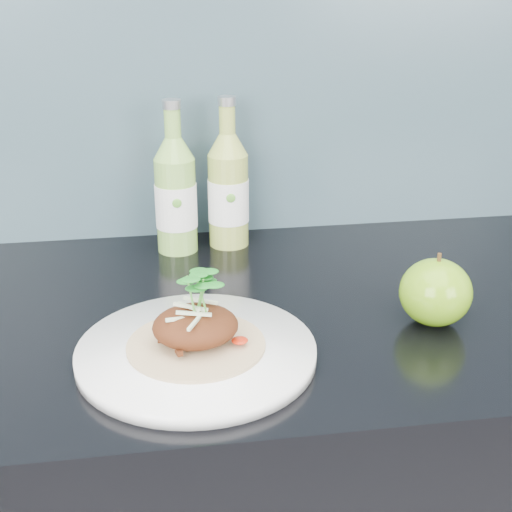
{
  "coord_description": "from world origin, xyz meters",
  "views": [
    {
      "loc": [
        -0.11,
        0.84,
        1.33
      ],
      "look_at": [
        0.01,
        1.62,
        1.0
      ],
      "focal_mm": 50.0,
      "sensor_mm": 36.0,
      "label": 1
    }
  ],
  "objects_px": {
    "dinner_plate": "(196,352)",
    "cider_bottle_right": "(228,191)",
    "cider_bottle_left": "(176,195)",
    "green_apple": "(436,292)"
  },
  "relations": [
    {
      "from": "green_apple",
      "to": "dinner_plate",
      "type": "bearing_deg",
      "value": -172.31
    },
    {
      "from": "dinner_plate",
      "to": "cider_bottle_right",
      "type": "relative_size",
      "value": 1.42
    },
    {
      "from": "cider_bottle_left",
      "to": "cider_bottle_right",
      "type": "height_order",
      "value": "same"
    },
    {
      "from": "dinner_plate",
      "to": "cider_bottle_right",
      "type": "distance_m",
      "value": 0.37
    },
    {
      "from": "green_apple",
      "to": "cider_bottle_right",
      "type": "bearing_deg",
      "value": 125.84
    },
    {
      "from": "cider_bottle_left",
      "to": "cider_bottle_right",
      "type": "distance_m",
      "value": 0.08
    },
    {
      "from": "cider_bottle_left",
      "to": "cider_bottle_right",
      "type": "xyz_separation_m",
      "value": [
        0.08,
        0.01,
        0.0
      ]
    },
    {
      "from": "green_apple",
      "to": "cider_bottle_right",
      "type": "relative_size",
      "value": 0.46
    },
    {
      "from": "cider_bottle_right",
      "to": "dinner_plate",
      "type": "bearing_deg",
      "value": -77.98
    },
    {
      "from": "cider_bottle_right",
      "to": "green_apple",
      "type": "bearing_deg",
      "value": -29.18
    }
  ]
}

